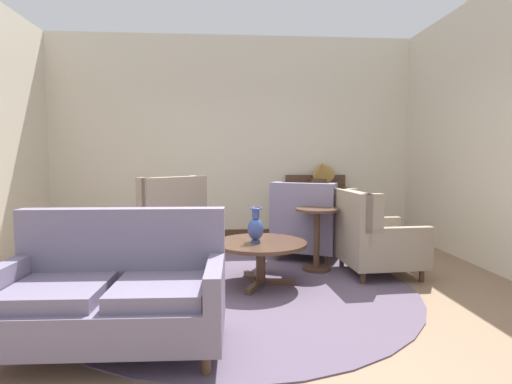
# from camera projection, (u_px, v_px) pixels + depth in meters

# --- Properties ---
(ground) EXTENTS (8.54, 8.54, 0.00)m
(ground) POSITION_uv_depth(u_px,v_px,m) (238.00, 299.00, 3.81)
(ground) COLOR #896B51
(wall_back) EXTENTS (6.19, 0.08, 3.32)m
(wall_back) POSITION_uv_depth(u_px,v_px,m) (233.00, 138.00, 6.70)
(wall_back) COLOR beige
(wall_back) RESTS_ON ground
(wall_right) EXTENTS (0.08, 4.27, 3.32)m
(wall_right) POSITION_uv_depth(u_px,v_px,m) (488.00, 130.00, 4.79)
(wall_right) COLOR beige
(wall_right) RESTS_ON ground
(baseboard_back) EXTENTS (6.03, 0.03, 0.12)m
(baseboard_back) POSITION_uv_depth(u_px,v_px,m) (234.00, 233.00, 6.78)
(baseboard_back) COLOR #4C3323
(baseboard_back) RESTS_ON ground
(area_rug) EXTENTS (3.58, 3.58, 0.01)m
(area_rug) POSITION_uv_depth(u_px,v_px,m) (238.00, 288.00, 4.11)
(area_rug) COLOR #5B4C60
(area_rug) RESTS_ON ground
(coffee_table) EXTENTS (0.95, 0.95, 0.47)m
(coffee_table) POSITION_uv_depth(u_px,v_px,m) (261.00, 249.00, 4.17)
(coffee_table) COLOR #4C3323
(coffee_table) RESTS_ON ground
(porcelain_vase) EXTENTS (0.17, 0.17, 0.36)m
(porcelain_vase) POSITION_uv_depth(u_px,v_px,m) (256.00, 227.00, 4.13)
(porcelain_vase) COLOR #384C93
(porcelain_vase) RESTS_ON coffee_table
(settee) EXTENTS (1.53, 0.82, 0.96)m
(settee) POSITION_uv_depth(u_px,v_px,m) (114.00, 293.00, 2.78)
(settee) COLOR slate
(settee) RESTS_ON ground
(armchair_near_window) EXTENTS (0.88, 0.86, 0.96)m
(armchair_near_window) POSITION_uv_depth(u_px,v_px,m) (373.00, 239.00, 4.55)
(armchair_near_window) COLOR gray
(armchair_near_window) RESTS_ON ground
(armchair_back_corner) EXTENTS (1.21, 1.21, 1.11)m
(armchair_back_corner) POSITION_uv_depth(u_px,v_px,m) (164.00, 229.00, 4.98)
(armchair_back_corner) COLOR gray
(armchair_back_corner) RESTS_ON ground
(armchair_near_sideboard) EXTENTS (1.11, 1.14, 1.02)m
(armchair_near_sideboard) POSITION_uv_depth(u_px,v_px,m) (307.00, 227.00, 5.28)
(armchair_near_sideboard) COLOR slate
(armchair_near_sideboard) RESTS_ON ground
(side_table) EXTENTS (0.51, 0.51, 0.74)m
(side_table) POSITION_uv_depth(u_px,v_px,m) (317.00, 233.00, 4.71)
(side_table) COLOR #4C3323
(side_table) RESTS_ON ground
(sideboard) EXTENTS (1.01, 0.37, 1.04)m
(sideboard) POSITION_uv_depth(u_px,v_px,m) (317.00, 209.00, 6.60)
(sideboard) COLOR #4C3323
(sideboard) RESTS_ON ground
(gramophone) EXTENTS (0.50, 0.57, 0.54)m
(gramophone) POSITION_uv_depth(u_px,v_px,m) (322.00, 171.00, 6.46)
(gramophone) COLOR #4C3323
(gramophone) RESTS_ON sideboard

